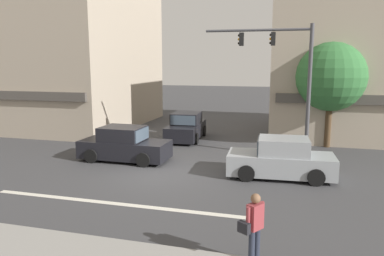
{
  "coord_description": "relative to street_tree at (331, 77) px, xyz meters",
  "views": [
    {
      "loc": [
        5.34,
        -13.84,
        4.44
      ],
      "look_at": [
        0.95,
        2.0,
        1.6
      ],
      "focal_mm": 35.0,
      "sensor_mm": 36.0,
      "label": 1
    }
  ],
  "objects": [
    {
      "name": "ground_plane",
      "position": [
        -7.08,
        -7.1,
        -3.74
      ],
      "size": [
        120.0,
        120.0,
        0.0
      ],
      "primitive_type": "plane",
      "color": "#3D3D3F"
    },
    {
      "name": "lane_marking_stripe",
      "position": [
        -7.08,
        -10.6,
        -3.74
      ],
      "size": [
        9.0,
        0.24,
        0.01
      ],
      "primitive_type": "cube",
      "color": "silver",
      "rests_on": "ground"
    },
    {
      "name": "building_left_block",
      "position": [
        -18.26,
        3.22,
        1.18
      ],
      "size": [
        11.25,
        11.68,
        9.85
      ],
      "color": "tan",
      "rests_on": "ground"
    },
    {
      "name": "street_tree",
      "position": [
        0.0,
        0.0,
        0.0
      ],
      "size": [
        3.61,
        3.61,
        5.56
      ],
      "color": "#4C3823",
      "rests_on": "ground"
    },
    {
      "name": "utility_pole_near_left",
      "position": [
        -15.87,
        -1.75,
        0.12
      ],
      "size": [
        1.4,
        0.22,
        7.42
      ],
      "color": "brown",
      "rests_on": "ground"
    },
    {
      "name": "utility_pole_far_right",
      "position": [
        1.47,
        1.95,
        -0.0
      ],
      "size": [
        1.4,
        0.22,
        7.19
      ],
      "color": "brown",
      "rests_on": "ground"
    },
    {
      "name": "traffic_light_mast",
      "position": [
        -2.14,
        -3.08,
        0.43
      ],
      "size": [
        4.89,
        0.33,
        6.2
      ],
      "color": "#47474C",
      "rests_on": "ground"
    },
    {
      "name": "sedan_crossing_rightbound",
      "position": [
        -2.18,
        -6.26,
        -3.03
      ],
      "size": [
        4.2,
        2.08,
        1.58
      ],
      "color": "#999EA3",
      "rests_on": "ground"
    },
    {
      "name": "sedan_approaching_near",
      "position": [
        -9.27,
        -5.51,
        -3.03
      ],
      "size": [
        4.11,
        1.9,
        1.58
      ],
      "color": "black",
      "rests_on": "ground"
    },
    {
      "name": "sedan_crossing_leftbound",
      "position": [
        -7.91,
        -0.0,
        -3.03
      ],
      "size": [
        2.09,
        4.2,
        1.58
      ],
      "color": "black",
      "rests_on": "ground"
    },
    {
      "name": "pedestrian_foreground_with_bag",
      "position": [
        -2.49,
        -13.17,
        -2.79
      ],
      "size": [
        0.55,
        0.62,
        1.67
      ],
      "color": "#232838",
      "rests_on": "ground"
    }
  ]
}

